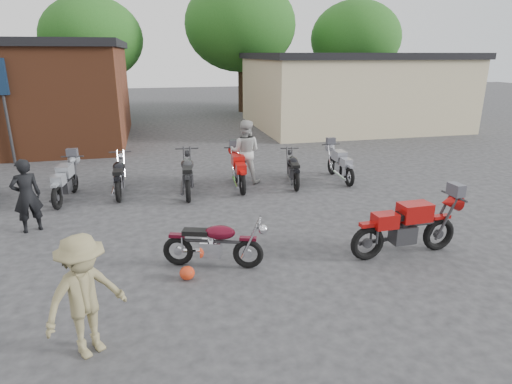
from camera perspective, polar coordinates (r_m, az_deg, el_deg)
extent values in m
plane|color=#2C2C2E|center=(7.71, 1.66, -11.04)|extent=(90.00, 90.00, 0.00)
cube|color=#BFB589|center=(23.91, 12.39, 12.82)|extent=(10.00, 8.00, 3.50)
ellipsoid|color=red|center=(7.62, -9.16, -10.62)|extent=(0.26, 0.26, 0.24)
imported|color=black|center=(10.45, -28.26, -0.46)|extent=(0.70, 0.61, 1.63)
imported|color=#B1B0AD|center=(12.80, -1.46, 5.39)|extent=(1.13, 1.02, 1.89)
imported|color=olive|center=(5.93, -21.85, -12.79)|extent=(1.23, 1.13, 1.66)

